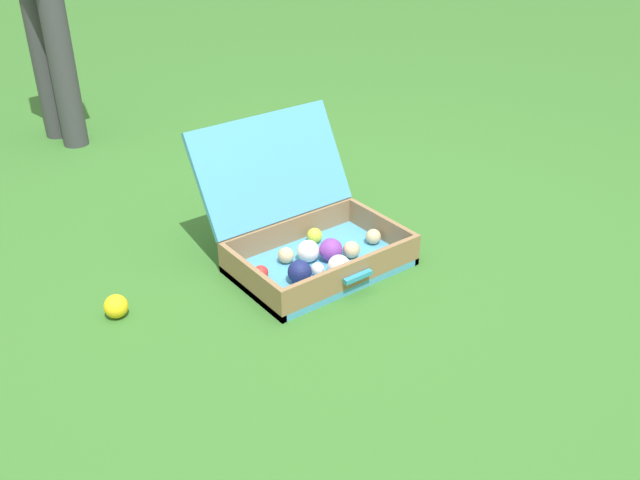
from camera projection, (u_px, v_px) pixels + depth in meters
ground_plane at (306, 268)px, 2.41m from camera, size 16.00×16.00×0.00m
open_suitcase at (307, 235)px, 2.40m from camera, size 0.58×0.60×0.45m
stray_ball_on_grass at (116, 306)px, 2.13m from camera, size 0.08×0.08×0.08m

